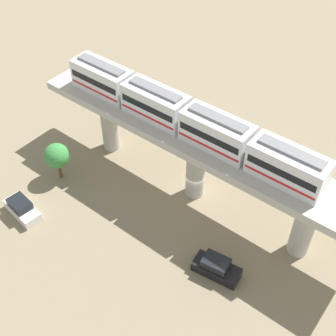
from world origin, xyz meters
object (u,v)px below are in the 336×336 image
(train, at_px, (185,117))
(parked_car_black, at_px, (216,268))
(tree_near_viaduct, at_px, (57,156))
(parked_car_white, at_px, (22,209))

(train, distance_m, parked_car_black, 13.72)
(train, height_order, tree_near_viaduct, train)
(parked_car_white, distance_m, parked_car_black, 19.77)
(parked_car_black, relative_size, tree_near_viaduct, 1.01)
(train, xyz_separation_m, tree_near_viaduct, (-6.95, 11.05, -6.05))
(parked_car_white, xyz_separation_m, tree_near_viaduct, (5.86, 0.92, 2.26))
(parked_car_white, bearing_deg, tree_near_viaduct, 15.93)
(train, xyz_separation_m, parked_car_white, (-12.81, 10.13, -8.31))
(parked_car_white, relative_size, parked_car_black, 0.99)
(parked_car_white, height_order, parked_car_black, same)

